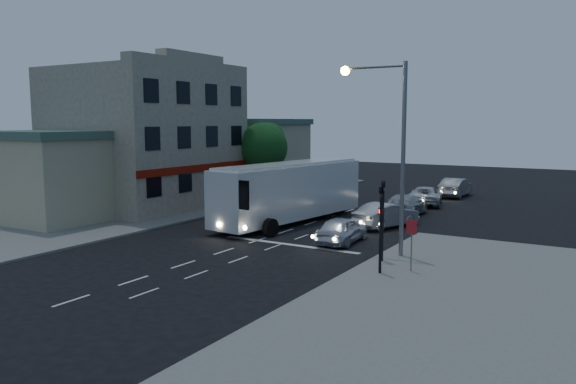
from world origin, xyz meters
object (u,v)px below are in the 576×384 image
Objects in this scene: car_sedan_b at (406,205)px; regulatory_sign at (411,237)px; car_sedan_a at (386,215)px; car_extra at (456,187)px; car_sedan_c at (425,196)px; car_suv at (342,230)px; street_tree at (263,145)px; traffic_signal_main at (383,211)px; streetlight at (390,136)px; tour_bus at (290,190)px; traffic_signal_side at (381,219)px.

car_sedan_b is 2.33× the size of regulatory_sign.
car_sedan_a is 16.33m from car_extra.
car_sedan_a reaches higher than car_sedan_c.
car_suv is 6.59m from regulatory_sign.
car_sedan_c is at bearing 83.48° from car_extra.
car_extra is at bearing 39.05° from street_tree.
regulatory_sign is (4.67, -25.67, 0.80)m from car_extra.
regulatory_sign is 0.35× the size of street_tree.
car_extra is at bearing -94.83° from car_suv.
traffic_signal_main is 1.86× the size of regulatory_sign.
car_sedan_c is 1.24× the size of traffic_signal_main.
car_suv is 0.86× the size of car_extra.
car_sedan_a is at bearing 111.55° from streetlight.
car_sedan_b is 13.59m from traffic_signal_main.
traffic_signal_main is (3.39, -13.05, 1.68)m from car_sedan_b.
traffic_signal_main reaches higher than car_extra.
car_sedan_a is at bearing 81.15° from car_sedan_c.
car_sedan_b is 1.25× the size of traffic_signal_main.
streetlight is (3.14, -11.63, 4.99)m from car_sedan_b.
tour_bus is at bearing 73.46° from car_extra.
car_sedan_a is at bearing 91.12° from car_sedan_b.
traffic_signal_main is at bearing 149.16° from regulatory_sign.
car_suv is at bearing 85.94° from car_sedan_b.
car_sedan_c is 1.24× the size of traffic_signal_side.
streetlight is (-1.96, 2.44, 4.14)m from regulatory_sign.
street_tree is (-15.81, 14.25, 2.08)m from traffic_signal_main.
traffic_signal_side is (4.50, -20.79, 1.71)m from car_sedan_c.
car_suv is at bearing 90.35° from car_extra.
car_extra is 16.94m from street_tree.
car_sedan_a is 0.74× the size of street_tree.
traffic_signal_side is at bearing 127.79° from car_sedan_a.
car_sedan_c is at bearing -89.76° from car_sedan_b.
regulatory_sign is (10.52, -7.78, -0.47)m from tour_bus.
car_extra is at bearing 96.66° from streetlight.
traffic_signal_main and traffic_signal_side have the same top height.
regulatory_sign reaches higher than car_extra.
tour_bus reaches higher than car_sedan_b.
street_tree is at bearing 137.97° from traffic_signal_main.
traffic_signal_side is at bearing -74.30° from streetlight.
traffic_signal_main is 2.14m from regulatory_sign.
car_sedan_c is at bearing -92.26° from car_suv.
car_extra is at bearing 97.84° from traffic_signal_side.
car_suv is 5.33m from car_sedan_a.
car_sedan_a is 9.00m from traffic_signal_main.
tour_bus is at bearing 54.06° from car_sedan_c.
car_sedan_b is 13.03m from streetlight.
car_sedan_b is 14.98m from regulatory_sign.
car_sedan_b is at bearing 105.10° from streetlight.
car_extra is 1.18× the size of traffic_signal_main.
streetlight is at bearing 149.68° from car_suv.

